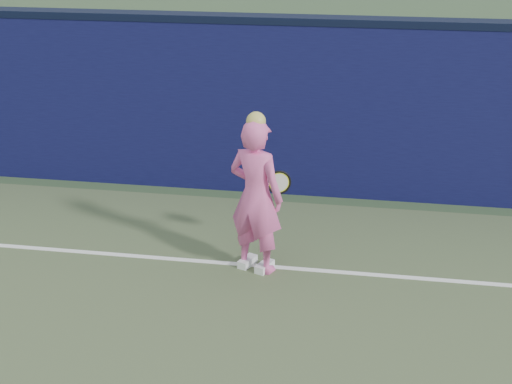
# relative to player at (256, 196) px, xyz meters

# --- Properties ---
(backstop_wall) EXTENTS (24.00, 0.40, 2.50)m
(backstop_wall) POSITION_rel_player_xyz_m (0.72, 2.54, 0.31)
(backstop_wall) COLOR #0C0C35
(backstop_wall) RESTS_ON ground
(wall_cap) EXTENTS (24.00, 0.42, 0.10)m
(wall_cap) POSITION_rel_player_xyz_m (0.72, 2.54, 1.61)
(wall_cap) COLOR black
(wall_cap) RESTS_ON backstop_wall
(player) EXTENTS (0.80, 0.67, 1.94)m
(player) POSITION_rel_player_xyz_m (0.00, 0.00, 0.00)
(player) COLOR #E659A0
(player) RESTS_ON ground
(racket) EXTENTS (0.57, 0.14, 0.30)m
(racket) POSITION_rel_player_xyz_m (0.18, 0.47, -0.01)
(racket) COLOR black
(racket) RESTS_ON ground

